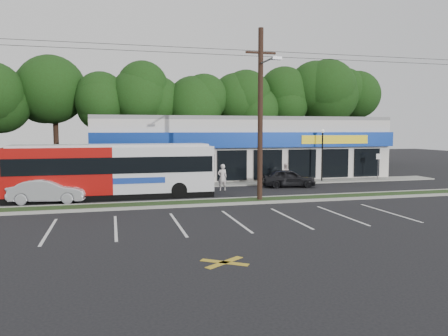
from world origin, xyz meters
TOP-DOWN VIEW (x-y plane):
  - ground at (0.00, 0.00)m, footprint 120.00×120.00m
  - grass_strip at (0.00, 1.00)m, footprint 40.00×1.60m
  - curb_south at (0.00, 0.15)m, footprint 40.00×0.25m
  - curb_north at (0.00, 1.85)m, footprint 40.00×0.25m
  - sidewalk at (5.00, 9.00)m, footprint 32.00×2.20m
  - strip_mall at (5.50, 15.91)m, footprint 25.00×12.55m
  - utility_pole at (2.83, 0.93)m, footprint 50.00×2.77m
  - lamp_post at (11.00, 8.80)m, footprint 0.30×0.30m
  - sign_post at (16.00, 8.57)m, footprint 0.45×0.10m
  - tree_line at (4.00, 26.00)m, footprint 46.76×6.76m
  - metrobus at (-5.36, 4.50)m, footprint 12.35×2.65m
  - car_dark at (7.14, 6.52)m, footprint 4.13×2.18m
  - car_silver at (-9.00, 3.50)m, footprint 4.37×1.97m
  - pedestrian_a at (2.00, 6.00)m, footprint 0.70×0.49m
  - pedestrian_b at (7.64, 8.37)m, footprint 0.85×0.70m

SIDE VIEW (x-z plane):
  - ground at x=0.00m, z-range 0.00..0.00m
  - sidewalk at x=5.00m, z-range 0.00..0.10m
  - grass_strip at x=0.00m, z-range 0.00..0.12m
  - curb_south at x=0.00m, z-range 0.00..0.14m
  - curb_north at x=0.00m, z-range 0.00..0.14m
  - car_dark at x=7.14m, z-range 0.00..1.34m
  - car_silver at x=-9.00m, z-range 0.00..1.39m
  - pedestrian_b at x=7.64m, z-range 0.00..1.57m
  - pedestrian_a at x=2.00m, z-range 0.00..1.83m
  - sign_post at x=16.00m, z-range 0.44..2.67m
  - metrobus at x=-5.36m, z-range 0.10..3.42m
  - strip_mall at x=5.50m, z-range 0.00..5.30m
  - lamp_post at x=11.00m, z-range 0.55..4.80m
  - utility_pole at x=2.83m, z-range 0.41..10.41m
  - tree_line at x=4.00m, z-range 2.50..14.33m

